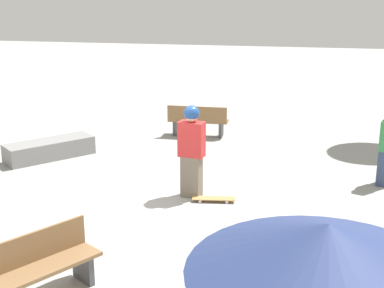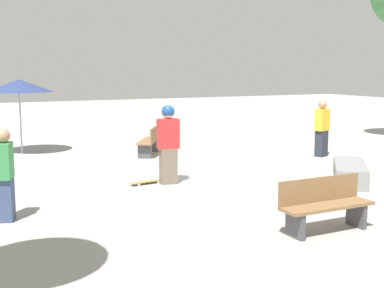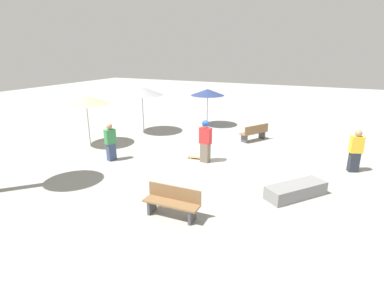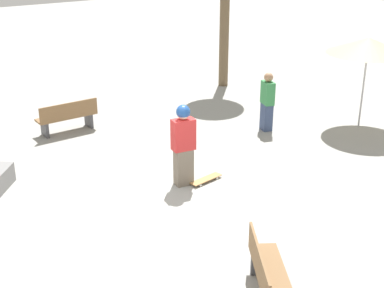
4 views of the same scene
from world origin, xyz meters
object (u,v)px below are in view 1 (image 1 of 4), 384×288
(shade_umbrella_navy, at_px, (327,249))
(skater_main, at_px, (192,148))
(bench_far, at_px, (198,121))
(concrete_ledge, at_px, (50,149))
(bench_near, at_px, (38,268))
(skateboard, at_px, (214,199))

(shade_umbrella_navy, bearing_deg, skater_main, -158.66)
(bench_far, bearing_deg, concrete_ledge, -139.38)
(concrete_ledge, height_order, bench_far, bench_far)
(shade_umbrella_navy, bearing_deg, concrete_ledge, -141.01)
(skater_main, height_order, bench_near, skater_main)
(skater_main, bearing_deg, bench_near, -97.74)
(skateboard, relative_size, bench_near, 0.52)
(skateboard, distance_m, bench_far, 4.69)
(skateboard, distance_m, concrete_ledge, 4.62)
(skater_main, relative_size, concrete_ledge, 0.88)
(bench_near, xyz_separation_m, shade_umbrella_navy, (1.97, 3.39, 1.62))
(skater_main, xyz_separation_m, concrete_ledge, (-1.66, -3.78, -0.74))
(skateboard, bearing_deg, bench_near, -121.82)
(concrete_ledge, distance_m, bench_near, 6.13)
(skater_main, height_order, concrete_ledge, skater_main)
(concrete_ledge, bearing_deg, shade_umbrella_navy, 38.99)
(skater_main, height_order, shade_umbrella_navy, shade_umbrella_navy)
(skateboard, xyz_separation_m, concrete_ledge, (-1.83, -4.24, 0.15))
(skateboard, distance_m, bench_near, 4.02)
(concrete_ledge, bearing_deg, skater_main, 66.34)
(bench_far, bearing_deg, bench_near, -93.37)
(skateboard, bearing_deg, shade_umbrella_navy, -80.83)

